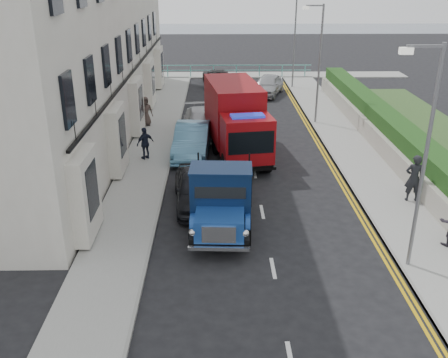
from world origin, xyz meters
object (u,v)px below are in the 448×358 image
(red_lorry, at_px, (236,118))
(parked_car_front, at_px, (196,188))
(lamp_near, at_px, (423,149))
(bedford_lorry, at_px, (221,203))
(lamp_far, at_px, (293,37))
(pedestrian_east_near, at_px, (414,178))
(lamp_mid, at_px, (318,58))

(red_lorry, xyz_separation_m, parked_car_front, (-1.80, -6.04, -1.16))
(lamp_near, height_order, bedford_lorry, lamp_near)
(lamp_far, xyz_separation_m, bedford_lorry, (-5.80, -23.56, -2.84))
(lamp_near, relative_size, lamp_far, 1.00)
(lamp_far, bearing_deg, pedestrian_east_near, -84.84)
(lamp_mid, relative_size, red_lorry, 1.00)
(lamp_mid, bearing_deg, bedford_lorry, -113.18)
(lamp_near, distance_m, lamp_far, 26.00)
(parked_car_front, bearing_deg, bedford_lorry, -72.08)
(pedestrian_east_near, bearing_deg, lamp_near, 72.67)
(lamp_near, bearing_deg, parked_car_front, 145.30)
(red_lorry, xyz_separation_m, pedestrian_east_near, (6.90, -6.01, -0.79))
(lamp_far, bearing_deg, bedford_lorry, -103.84)
(bedford_lorry, distance_m, pedestrian_east_near, 8.06)
(bedford_lorry, xyz_separation_m, pedestrian_east_near, (7.73, 2.28, -0.06))
(lamp_near, height_order, lamp_mid, same)
(bedford_lorry, distance_m, red_lorry, 8.36)
(lamp_near, bearing_deg, red_lorry, 114.89)
(lamp_near, relative_size, pedestrian_east_near, 3.59)
(lamp_near, height_order, pedestrian_east_near, lamp_near)
(red_lorry, bearing_deg, lamp_far, 63.12)
(lamp_far, distance_m, bedford_lorry, 24.43)
(lamp_near, relative_size, bedford_lorry, 1.29)
(bedford_lorry, bearing_deg, lamp_far, 78.81)
(lamp_near, bearing_deg, lamp_mid, 90.00)
(lamp_mid, height_order, lamp_far, same)
(lamp_mid, bearing_deg, lamp_far, 90.00)
(red_lorry, bearing_deg, lamp_mid, 37.79)
(lamp_mid, distance_m, pedestrian_east_near, 11.80)
(lamp_mid, xyz_separation_m, lamp_far, (0.00, 10.00, 0.00))
(parked_car_front, bearing_deg, lamp_mid, 53.58)
(lamp_near, height_order, lamp_far, same)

